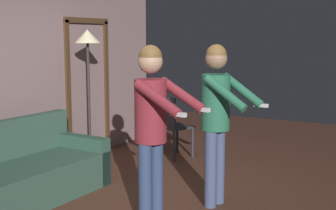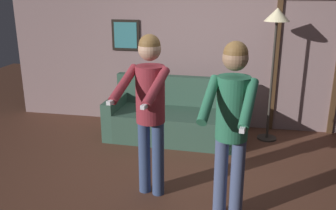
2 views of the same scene
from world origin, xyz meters
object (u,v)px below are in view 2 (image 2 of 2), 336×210
(torchiere_lamp, at_px, (276,30))
(person_standing_left, at_px, (150,101))
(person_standing_right, at_px, (232,116))
(couch, at_px, (173,119))

(torchiere_lamp, relative_size, person_standing_left, 1.10)
(torchiere_lamp, xyz_separation_m, person_standing_right, (-0.50, -2.12, -0.55))
(couch, relative_size, torchiere_lamp, 1.01)
(couch, xyz_separation_m, person_standing_left, (0.06, -1.64, 0.78))
(person_standing_left, relative_size, person_standing_right, 1.00)
(torchiere_lamp, bearing_deg, person_standing_left, -126.13)
(couch, distance_m, torchiere_lamp, 1.93)
(couch, relative_size, person_standing_left, 1.11)
(couch, bearing_deg, torchiere_lamp, 7.88)
(torchiere_lamp, bearing_deg, couch, -172.12)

